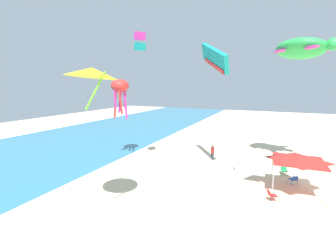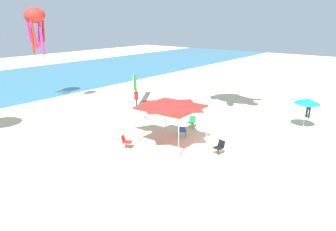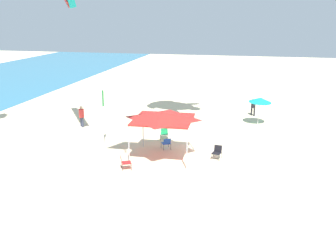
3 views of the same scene
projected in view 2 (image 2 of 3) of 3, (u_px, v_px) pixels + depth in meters
The scene contains 11 objects.
ground at pixel (219, 145), 20.69m from camera, with size 120.00×120.00×0.10m, color beige.
canopy_tent at pixel (171, 104), 20.12m from camera, with size 3.45×3.63×2.94m.
beach_umbrella at pixel (307, 101), 23.35m from camera, with size 1.84×1.84×2.34m.
folding_chair_right_of_tent at pixel (126, 141), 19.99m from camera, with size 0.74×0.79×0.82m.
folding_chair_facing_ocean at pixel (219, 146), 19.14m from camera, with size 0.72×0.64×0.82m.
folding_chair_near_cooler at pixel (182, 130), 21.86m from camera, with size 0.80×0.76×0.82m.
folding_chair_left_of_tent at pixel (192, 121), 23.89m from camera, with size 0.71×0.64×0.82m.
banner_flag at pixel (134, 95), 23.85m from camera, with size 0.36×0.06×3.93m.
person_by_tent at pixel (136, 97), 29.01m from camera, with size 0.41×0.41×1.72m.
person_kite_handler at pixel (309, 107), 26.01m from camera, with size 0.39×0.39×1.62m.
kite_octopus_red at pixel (35, 18), 30.16m from camera, with size 1.99×1.99×4.42m.
Camera 2 is at (-17.22, -9.19, 7.84)m, focal length 33.75 mm.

